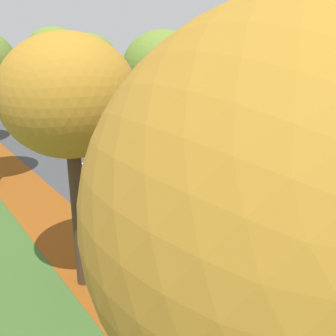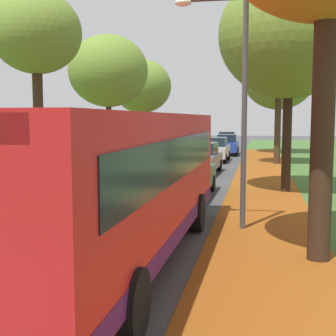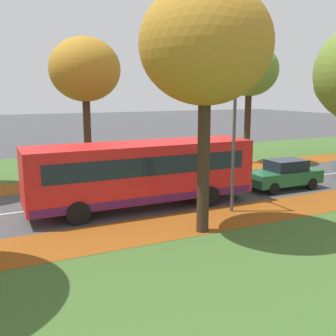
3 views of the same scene
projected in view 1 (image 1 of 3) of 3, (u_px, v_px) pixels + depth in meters
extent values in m
cube|color=#8C4714|center=(50.00, 217.00, 18.70)|extent=(2.80, 60.00, 0.00)
cube|color=#3D6028|center=(196.00, 145.00, 30.88)|extent=(12.00, 90.00, 0.01)
cube|color=#8C4714|center=(199.00, 178.00, 23.74)|extent=(2.80, 60.00, 0.00)
cube|color=silver|center=(87.00, 166.00, 25.84)|extent=(0.12, 80.00, 0.01)
ellipsoid|color=#AD7A23|center=(316.00, 208.00, 5.06)|extent=(6.03, 6.03, 5.43)
cylinder|color=#422D1E|center=(79.00, 218.00, 13.04)|extent=(0.45, 0.45, 4.98)
ellipsoid|color=#AD7A23|center=(69.00, 96.00, 11.72)|extent=(4.15, 4.15, 3.73)
cylinder|color=#382619|center=(268.00, 151.00, 20.25)|extent=(0.46, 0.46, 5.11)
ellipsoid|color=#AD7A23|center=(275.00, 65.00, 18.84)|extent=(4.71, 4.71, 4.24)
cylinder|color=black|center=(164.00, 128.00, 27.39)|extent=(0.37, 0.37, 4.06)
ellipsoid|color=olive|center=(163.00, 68.00, 26.07)|extent=(5.46, 5.46, 4.92)
cylinder|color=#422D1E|center=(92.00, 102.00, 36.34)|extent=(0.40, 0.40, 4.48)
ellipsoid|color=olive|center=(90.00, 58.00, 35.04)|extent=(4.72, 4.72, 4.25)
cylinder|color=#422D1E|center=(58.00, 92.00, 44.23)|extent=(0.37, 0.37, 4.07)
ellipsoid|color=olive|center=(54.00, 52.00, 42.83)|extent=(6.02, 6.02, 5.42)
cylinder|color=#47474C|center=(212.00, 137.00, 21.12)|extent=(0.14, 0.14, 6.00)
cylinder|color=#47474C|center=(203.00, 84.00, 19.74)|extent=(1.60, 0.10, 0.10)
ellipsoid|color=silver|center=(190.00, 86.00, 19.31)|extent=(0.44, 0.28, 0.20)
cube|color=red|center=(221.00, 187.00, 17.68)|extent=(2.61, 10.43, 2.50)
cube|color=#19232D|center=(322.00, 223.00, 13.58)|extent=(2.30, 0.12, 1.30)
cube|color=#19232D|center=(222.00, 179.00, 17.55)|extent=(2.64, 9.18, 0.80)
cube|color=#4C1951|center=(220.00, 209.00, 18.03)|extent=(2.63, 10.22, 0.32)
cube|color=yellow|center=(325.00, 204.00, 13.33)|extent=(1.75, 0.10, 0.28)
cylinder|color=black|center=(294.00, 233.00, 16.23)|extent=(0.31, 0.96, 0.96)
cylinder|color=black|center=(254.00, 250.00, 14.95)|extent=(0.31, 0.96, 0.96)
cylinder|color=black|center=(201.00, 188.00, 20.95)|extent=(0.31, 0.96, 0.96)
cylinder|color=black|center=(164.00, 198.00, 19.67)|extent=(0.31, 0.96, 0.96)
cube|color=#1E6038|center=(132.00, 163.00, 24.45)|extent=(1.75, 4.22, 0.70)
cube|color=#19232D|center=(130.00, 152.00, 24.36)|extent=(1.47, 2.03, 0.60)
cylinder|color=black|center=(154.00, 171.00, 23.98)|extent=(0.23, 0.64, 0.64)
cylinder|color=black|center=(131.00, 176.00, 23.13)|extent=(0.23, 0.64, 0.64)
cylinder|color=black|center=(132.00, 161.00, 26.00)|extent=(0.23, 0.64, 0.64)
cylinder|color=black|center=(111.00, 165.00, 25.16)|extent=(0.23, 0.64, 0.64)
cube|color=slate|center=(80.00, 139.00, 29.82)|extent=(1.89, 4.27, 0.70)
cube|color=#19232D|center=(78.00, 131.00, 29.73)|extent=(1.54, 2.08, 0.60)
cylinder|color=black|center=(96.00, 146.00, 29.30)|extent=(0.25, 0.65, 0.64)
cylinder|color=black|center=(76.00, 149.00, 28.50)|extent=(0.25, 0.65, 0.64)
cylinder|color=black|center=(83.00, 139.00, 31.37)|extent=(0.25, 0.65, 0.64)
cylinder|color=black|center=(64.00, 141.00, 30.57)|extent=(0.25, 0.65, 0.64)
cube|color=#B7BABF|center=(48.00, 123.00, 35.31)|extent=(1.76, 4.22, 0.70)
cube|color=#19232D|center=(47.00, 115.00, 35.21)|extent=(1.47, 2.04, 0.60)
cylinder|color=black|center=(62.00, 128.00, 34.83)|extent=(0.23, 0.64, 0.64)
cylinder|color=black|center=(45.00, 131.00, 33.99)|extent=(0.23, 0.64, 0.64)
cylinder|color=black|center=(52.00, 123.00, 36.86)|extent=(0.23, 0.64, 0.64)
cylinder|color=black|center=(35.00, 125.00, 36.02)|extent=(0.23, 0.64, 0.64)
cube|color=#233D9E|center=(32.00, 112.00, 40.08)|extent=(1.75, 4.22, 0.70)
cube|color=#19232D|center=(31.00, 106.00, 39.98)|extent=(1.47, 2.03, 0.60)
cylinder|color=black|center=(44.00, 117.00, 39.63)|extent=(0.23, 0.64, 0.64)
cylinder|color=black|center=(29.00, 119.00, 38.76)|extent=(0.23, 0.64, 0.64)
cylinder|color=black|center=(36.00, 113.00, 41.62)|extent=(0.23, 0.64, 0.64)
cylinder|color=black|center=(21.00, 114.00, 40.75)|extent=(0.23, 0.64, 0.64)
cube|color=#B21919|center=(8.00, 103.00, 45.52)|extent=(1.83, 4.25, 0.70)
cube|color=#19232D|center=(7.00, 97.00, 45.42)|extent=(1.51, 2.06, 0.60)
cylinder|color=black|center=(18.00, 107.00, 45.10)|extent=(0.24, 0.65, 0.64)
cylinder|color=black|center=(4.00, 108.00, 44.21)|extent=(0.24, 0.65, 0.64)
cylinder|color=black|center=(12.00, 104.00, 47.06)|extent=(0.24, 0.65, 0.64)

